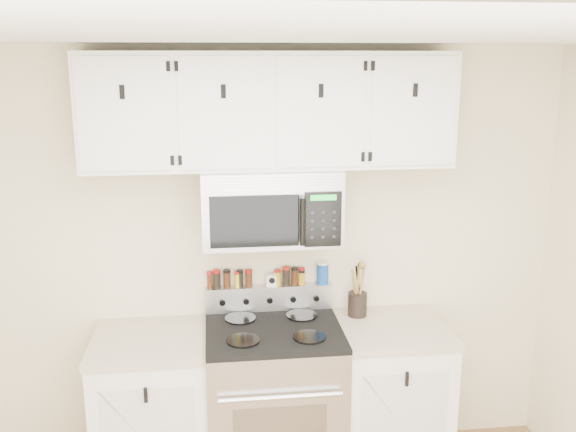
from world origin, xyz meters
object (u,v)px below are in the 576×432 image
(utensil_crock, at_px, (357,302))
(salt_canister, at_px, (323,273))
(microwave, at_px, (271,205))
(range, at_px, (274,402))

(utensil_crock, height_order, salt_canister, utensil_crock)
(salt_canister, bearing_deg, utensil_crock, -24.71)
(microwave, xyz_separation_m, utensil_crock, (0.52, 0.06, -0.63))
(range, distance_m, salt_canister, 0.80)
(range, xyz_separation_m, utensil_crock, (0.52, 0.19, 0.52))
(range, bearing_deg, microwave, 89.77)
(range, distance_m, microwave, 1.15)
(microwave, xyz_separation_m, salt_canister, (0.33, 0.16, -0.46))
(range, bearing_deg, salt_canister, 40.92)
(utensil_crock, bearing_deg, salt_canister, 155.29)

